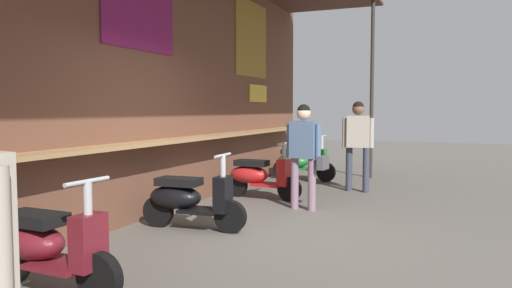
# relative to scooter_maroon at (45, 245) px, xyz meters

# --- Properties ---
(ground_plane) EXTENTS (37.12, 37.12, 0.00)m
(ground_plane) POSITION_rel_scooter_maroon_xyz_m (2.34, -1.08, -0.39)
(ground_plane) COLOR #605B54
(market_stall_facade) EXTENTS (13.26, 2.51, 3.98)m
(market_stall_facade) POSITION_rel_scooter_maroon_xyz_m (2.34, 0.79, 1.82)
(market_stall_facade) COLOR brown
(market_stall_facade) RESTS_ON ground_plane
(scooter_maroon) EXTENTS (0.46, 1.40, 0.97)m
(scooter_maroon) POSITION_rel_scooter_maroon_xyz_m (0.00, 0.00, 0.00)
(scooter_maroon) COLOR maroon
(scooter_maroon) RESTS_ON ground_plane
(scooter_black) EXTENTS (0.49, 1.40, 0.97)m
(scooter_black) POSITION_rel_scooter_maroon_xyz_m (2.30, -0.00, 0.00)
(scooter_black) COLOR black
(scooter_black) RESTS_ON ground_plane
(scooter_red) EXTENTS (0.49, 1.40, 0.97)m
(scooter_red) POSITION_rel_scooter_maroon_xyz_m (4.63, -0.00, 0.00)
(scooter_red) COLOR red
(scooter_red) RESTS_ON ground_plane
(scooter_green) EXTENTS (0.48, 1.40, 0.97)m
(scooter_green) POSITION_rel_scooter_maroon_xyz_m (7.00, -0.00, 0.00)
(scooter_green) COLOR #237533
(scooter_green) RESTS_ON ground_plane
(shopper_with_handbag) EXTENTS (0.27, 0.64, 1.59)m
(shopper_with_handbag) POSITION_rel_scooter_maroon_xyz_m (4.03, -1.00, 0.56)
(shopper_with_handbag) COLOR gray
(shopper_with_handbag) RESTS_ON ground_plane
(shopper_browsing) EXTENTS (0.27, 0.56, 1.66)m
(shopper_browsing) POSITION_rel_scooter_maroon_xyz_m (5.98, -1.42, 0.63)
(shopper_browsing) COLOR #383D4C
(shopper_browsing) RESTS_ON ground_plane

